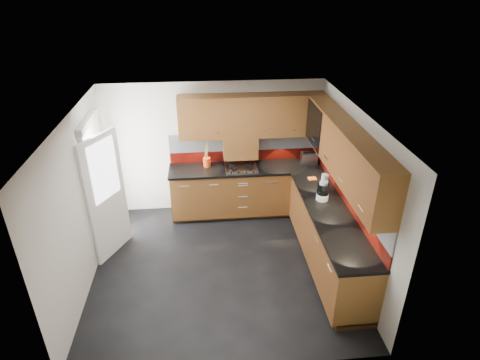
{
  "coord_description": "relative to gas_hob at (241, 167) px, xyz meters",
  "views": [
    {
      "loc": [
        -0.18,
        -4.83,
        4.04
      ],
      "look_at": [
        0.35,
        0.65,
        1.14
      ],
      "focal_mm": 30.0,
      "sensor_mm": 36.0,
      "label": 1
    }
  ],
  "objects": [
    {
      "name": "base_cabinets",
      "position": [
        0.62,
        -0.75,
        -0.52
      ],
      "size": [
        2.7,
        3.2,
        0.95
      ],
      "color": "brown",
      "rests_on": "room"
    },
    {
      "name": "backsplash",
      "position": [
        0.83,
        -0.54,
        0.26
      ],
      "size": [
        2.7,
        3.2,
        0.54
      ],
      "color": "maroon",
      "rests_on": "countertop"
    },
    {
      "name": "orange_cloth",
      "position": [
        1.14,
        -0.53,
        -0.01
      ],
      "size": [
        0.14,
        0.12,
        0.01
      ],
      "primitive_type": "cube",
      "rotation": [
        0.0,
        0.0,
        0.02
      ],
      "color": "#D55E17",
      "rests_on": "countertop"
    },
    {
      "name": "back_door",
      "position": [
        -2.23,
        -0.72,
        0.08
      ],
      "size": [
        0.42,
        1.19,
        2.04
      ],
      "color": "white",
      "rests_on": "room"
    },
    {
      "name": "food_processor",
      "position": [
        1.11,
        -1.2,
        0.13
      ],
      "size": [
        0.18,
        0.18,
        0.31
      ],
      "color": "white",
      "rests_on": "countertop"
    },
    {
      "name": "glass_cabinet",
      "position": [
        1.26,
        -0.4,
        0.91
      ],
      "size": [
        0.32,
        0.8,
        0.66
      ],
      "color": "black",
      "rests_on": "room"
    },
    {
      "name": "upper_cabinets",
      "position": [
        0.78,
        -0.69,
        0.88
      ],
      "size": [
        2.5,
        3.2,
        0.72
      ],
      "color": "brown",
      "rests_on": "room"
    },
    {
      "name": "paper_towel",
      "position": [
        1.25,
        -0.83,
        0.1
      ],
      "size": [
        0.15,
        0.15,
        0.23
      ],
      "primitive_type": "cylinder",
      "rotation": [
        0.0,
        0.0,
        0.44
      ],
      "color": "white",
      "rests_on": "countertop"
    },
    {
      "name": "extractor_hood",
      "position": [
        -0.0,
        0.17,
        0.33
      ],
      "size": [
        0.6,
        0.33,
        0.4
      ],
      "primitive_type": "cube",
      "color": "brown",
      "rests_on": "room"
    },
    {
      "name": "gas_hob",
      "position": [
        0.0,
        0.0,
        0.0
      ],
      "size": [
        0.56,
        0.49,
        0.04
      ],
      "color": "silver",
      "rests_on": "countertop"
    },
    {
      "name": "utensil_pot",
      "position": [
        -0.6,
        0.13,
        0.09
      ],
      "size": [
        0.13,
        0.13,
        0.46
      ],
      "color": "red",
      "rests_on": "countertop"
    },
    {
      "name": "room",
      "position": [
        -0.45,
        -1.47,
        0.54
      ],
      "size": [
        4.0,
        3.8,
        2.64
      ],
      "color": "black"
    },
    {
      "name": "countertop",
      "position": [
        0.6,
        -0.77,
        -0.03
      ],
      "size": [
        2.72,
        3.22,
        0.04
      ],
      "color": "black",
      "rests_on": "base_cabinets"
    },
    {
      "name": "toaster",
      "position": [
        1.23,
        0.08,
        0.08
      ],
      "size": [
        0.29,
        0.19,
        0.21
      ],
      "color": "silver",
      "rests_on": "countertop"
    }
  ]
}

